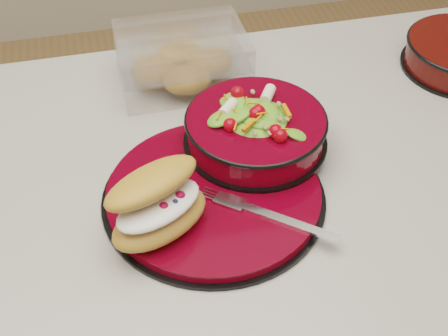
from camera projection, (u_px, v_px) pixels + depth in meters
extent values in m
cube|color=white|center=(236.00, 333.00, 1.28)|extent=(1.16, 0.66, 0.86)
cube|color=#BBB7AB|center=(240.00, 175.00, 0.97)|extent=(1.24, 0.74, 0.04)
cylinder|color=black|center=(214.00, 198.00, 0.90)|extent=(0.32, 0.32, 0.01)
cylinder|color=#66030E|center=(214.00, 193.00, 0.89)|extent=(0.31, 0.31, 0.01)
torus|color=black|center=(222.00, 195.00, 0.89)|extent=(0.17, 0.17, 0.01)
cylinder|color=black|center=(255.00, 141.00, 0.96)|extent=(0.22, 0.22, 0.01)
cylinder|color=#66030E|center=(256.00, 129.00, 0.95)|extent=(0.21, 0.21, 0.04)
torus|color=black|center=(256.00, 120.00, 0.93)|extent=(0.22, 0.22, 0.01)
ellipsoid|color=#4B8A26|center=(256.00, 122.00, 0.94)|extent=(0.18, 0.18, 0.07)
sphere|color=red|center=(285.00, 96.00, 0.92)|extent=(0.02, 0.02, 0.02)
sphere|color=red|center=(271.00, 85.00, 0.93)|extent=(0.02, 0.02, 0.02)
sphere|color=red|center=(249.00, 83.00, 0.94)|extent=(0.02, 0.02, 0.02)
sphere|color=red|center=(231.00, 91.00, 0.92)|extent=(0.02, 0.02, 0.02)
sphere|color=red|center=(228.00, 104.00, 0.90)|extent=(0.02, 0.02, 0.02)
sphere|color=red|center=(242.00, 116.00, 0.88)|extent=(0.02, 0.02, 0.02)
sphere|color=red|center=(265.00, 118.00, 0.88)|extent=(0.02, 0.02, 0.02)
sphere|color=red|center=(283.00, 110.00, 0.89)|extent=(0.02, 0.02, 0.02)
cylinder|color=silver|center=(268.00, 83.00, 0.94)|extent=(0.03, 0.04, 0.02)
cylinder|color=silver|center=(228.00, 97.00, 0.92)|extent=(0.04, 0.03, 0.02)
cube|color=orange|center=(249.00, 114.00, 0.88)|extent=(0.03, 0.03, 0.01)
cube|color=orange|center=(287.00, 99.00, 0.91)|extent=(0.03, 0.02, 0.01)
ellipsoid|color=#BE753A|center=(160.00, 219.00, 0.82)|extent=(0.17, 0.14, 0.04)
ellipsoid|color=white|center=(159.00, 205.00, 0.80)|extent=(0.14, 0.12, 0.02)
ellipsoid|color=#BE753A|center=(155.00, 182.00, 0.80)|extent=(0.16, 0.13, 0.04)
sphere|color=#AF0C2F|center=(141.00, 205.00, 0.80)|extent=(0.02, 0.02, 0.02)
sphere|color=#AF0C2F|center=(164.00, 207.00, 0.79)|extent=(0.02, 0.02, 0.02)
sphere|color=#AF0C2F|center=(180.00, 196.00, 0.81)|extent=(0.02, 0.02, 0.02)
sphere|color=#AF0C2F|center=(149.00, 197.00, 0.81)|extent=(0.02, 0.02, 0.02)
sphere|color=#191947|center=(151.00, 200.00, 0.80)|extent=(0.01, 0.01, 0.01)
sphere|color=#191947|center=(168.00, 199.00, 0.80)|extent=(0.01, 0.01, 0.01)
sphere|color=#191947|center=(159.00, 205.00, 0.80)|extent=(0.01, 0.01, 0.01)
sphere|color=#191947|center=(175.00, 203.00, 0.80)|extent=(0.01, 0.01, 0.01)
sphere|color=#191947|center=(145.00, 209.00, 0.79)|extent=(0.01, 0.01, 0.01)
sphere|color=#191947|center=(170.00, 194.00, 0.81)|extent=(0.01, 0.01, 0.01)
cube|color=silver|center=(289.00, 222.00, 0.84)|extent=(0.12, 0.10, 0.00)
cube|color=silver|center=(230.00, 201.00, 0.87)|extent=(0.05, 0.05, 0.00)
cube|color=white|center=(183.00, 69.00, 1.10)|extent=(0.22, 0.16, 0.05)
cube|color=white|center=(181.00, 46.00, 1.07)|extent=(0.22, 0.16, 0.04)
ellipsoid|color=#BE753A|center=(155.00, 71.00, 1.09)|extent=(0.08, 0.07, 0.04)
ellipsoid|color=#BE753A|center=(210.00, 63.00, 1.11)|extent=(0.08, 0.07, 0.04)
ellipsoid|color=#BE753A|center=(178.00, 55.00, 1.13)|extent=(0.08, 0.07, 0.04)
ellipsoid|color=#BE753A|center=(187.00, 80.00, 1.07)|extent=(0.08, 0.07, 0.04)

